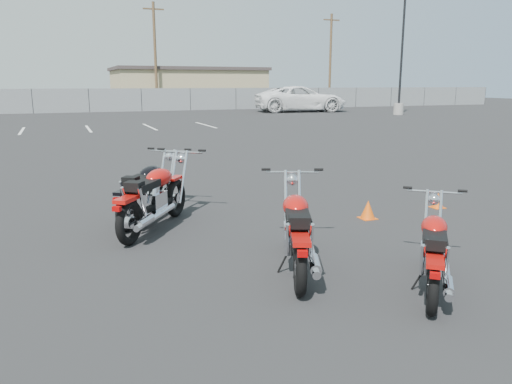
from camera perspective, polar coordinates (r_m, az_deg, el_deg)
name	(u,v)px	position (r m, az deg, el deg)	size (l,w,h in m)	color
ground	(259,248)	(6.83, 0.30, -6.47)	(120.00, 120.00, 0.00)	black
motorcycle_front_red	(155,197)	(7.72, -11.52, -0.60)	(1.72, 2.07, 1.12)	black
motorcycle_second_black	(147,191)	(8.36, -12.32, 0.16)	(1.56, 2.00, 1.06)	black
motorcycle_third_red	(297,231)	(5.95, 4.71, -4.47)	(1.26, 2.14, 1.07)	black
motorcycle_rear_red	(434,252)	(5.73, 19.65, -6.42)	(1.52, 1.71, 0.95)	black
training_cone_near	(368,210)	(8.48, 12.67, -1.97)	(0.26, 0.26, 0.31)	#EC560C
training_cone_far	(438,200)	(9.57, 20.07, -0.89)	(0.23, 0.23, 0.28)	#EC560C
light_pole_east	(400,81)	(37.40, 16.15, 12.12)	(0.80, 0.70, 9.35)	gray
chainlink_fence	(89,100)	(41.09, -18.55, 9.89)	(80.06, 0.06, 1.80)	slate
tan_building_east	(187,87)	(51.52, -7.87, 11.84)	(14.40, 9.40, 3.70)	tan
utility_pole_c	(155,54)	(45.85, -11.44, 15.21)	(1.80, 0.24, 9.00)	#4C3823
utility_pole_d	(330,58)	(53.11, 8.50, 14.89)	(1.80, 0.24, 9.00)	#4C3823
parking_line_stripes	(56,130)	(26.09, -21.90, 6.62)	(15.12, 4.00, 0.01)	silver
white_van	(301,91)	(39.95, 5.17, 11.38)	(8.25, 3.30, 3.13)	white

